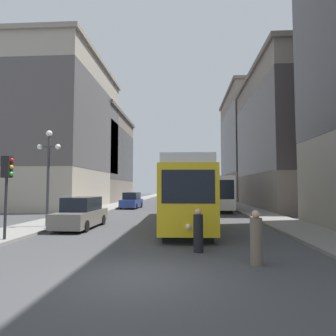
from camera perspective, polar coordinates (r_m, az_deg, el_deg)
name	(u,v)px	position (r m, az deg, el deg)	size (l,w,h in m)	color
ground_plane	(139,277)	(8.48, -5.63, -20.29)	(200.00, 200.00, 0.00)	#424244
sidewalk_left	(132,201)	(48.91, -7.11, -6.46)	(2.85, 120.00, 0.15)	gray
sidewalk_right	(225,202)	(48.51, 11.09, -6.44)	(2.85, 120.00, 0.15)	gray
streetcar	(185,192)	(19.63, 3.29, -4.66)	(2.94, 15.14, 3.89)	black
transit_bus	(212,191)	(32.60, 8.50, -4.53)	(3.08, 12.93, 3.45)	black
parked_car_left_near	(132,201)	(34.00, -7.10, -6.37)	(2.06, 4.43, 1.82)	black
parked_car_left_mid	(81,214)	(18.36, -16.48, -8.51)	(1.94, 5.00, 1.82)	black
pedestrian_crossing_near	(198,232)	(11.25, 5.89, -12.22)	(0.36, 0.36, 1.62)	black
pedestrian_crossing_far	(256,239)	(9.81, 16.79, -13.13)	(0.38, 0.38, 1.70)	#6B5B4C
traffic_light_near_left	(7,175)	(14.77, -28.81, -1.23)	(0.47, 0.36, 3.64)	#232328
lamp_post_left_near	(48,163)	(18.70, -22.22, 0.91)	(1.41, 0.36, 5.64)	#333338
building_left_corner	(88,157)	(51.22, -15.29, 2.08)	(12.77, 17.81, 14.62)	slate
building_left_midblock	(56,132)	(39.23, -21.01, 6.48)	(12.14, 18.50, 17.94)	#A89E8E
building_right_corner	(303,137)	(37.96, 24.78, 5.46)	(12.48, 19.16, 16.11)	slate
building_right_far	(258,145)	(57.34, 17.16, 4.24)	(12.10, 19.86, 19.87)	slate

